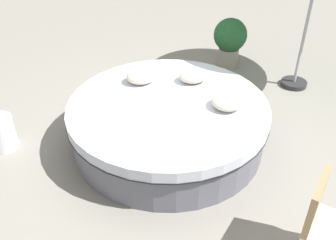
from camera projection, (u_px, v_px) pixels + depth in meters
The scene contains 7 objects.
ground_plane at pixel (168, 142), 5.34m from camera, with size 16.00×16.00×0.00m, color gray.
round_bed at pixel (168, 123), 5.16m from camera, with size 2.67×2.67×0.64m.
throw_pillow_0 at pixel (227, 102), 4.86m from camera, with size 0.40×0.40×0.17m, color beige.
throw_pillow_1 at pixel (194, 76), 5.42m from camera, with size 0.42×0.32×0.19m, color beige.
throw_pillow_2 at pixel (141, 76), 5.39m from camera, with size 0.42×0.34×0.21m, color beige.
patio_chair at pixel (325, 219), 3.50m from camera, with size 0.72×0.72×0.98m.
planter at pixel (230, 39), 6.96m from camera, with size 0.61×0.61×0.93m.
Camera 1 is at (-1.10, -4.05, 3.32)m, focal length 40.66 mm.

